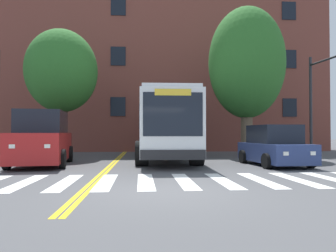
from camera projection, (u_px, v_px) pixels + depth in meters
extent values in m
plane|color=#4C4C4F|center=(165.00, 191.00, 7.74)|extent=(120.00, 120.00, 0.00)
cube|color=white|center=(24.00, 183.00, 9.04)|extent=(0.49, 3.24, 0.01)
cube|color=white|center=(66.00, 182.00, 9.14)|extent=(0.49, 3.24, 0.01)
cube|color=white|center=(106.00, 182.00, 9.23)|extent=(0.49, 3.24, 0.01)
cube|color=white|center=(146.00, 181.00, 9.32)|extent=(0.49, 3.24, 0.01)
cube|color=white|center=(185.00, 181.00, 9.42)|extent=(0.49, 3.24, 0.01)
cube|color=white|center=(223.00, 180.00, 9.51)|extent=(0.49, 3.24, 0.01)
cube|color=white|center=(260.00, 180.00, 9.61)|extent=(0.49, 3.24, 0.01)
cube|color=white|center=(297.00, 179.00, 9.70)|extent=(0.49, 3.24, 0.01)
cube|color=white|center=(332.00, 179.00, 9.79)|extent=(0.49, 3.24, 0.01)
cube|color=gold|center=(123.00, 153.00, 23.18)|extent=(0.12, 36.00, 0.01)
cube|color=gold|center=(126.00, 153.00, 23.19)|extent=(0.12, 36.00, 0.01)
cube|color=white|center=(165.00, 126.00, 17.08)|extent=(2.53, 10.61, 2.65)
cube|color=black|center=(188.00, 121.00, 17.16)|extent=(0.14, 9.73, 0.96)
cube|color=black|center=(142.00, 121.00, 17.02)|extent=(0.14, 9.73, 0.96)
cube|color=black|center=(173.00, 114.00, 11.80)|extent=(2.17, 0.05, 1.59)
cube|color=yellow|center=(173.00, 92.00, 11.81)|extent=(1.32, 0.05, 0.24)
cube|color=#232326|center=(173.00, 155.00, 11.74)|extent=(2.36, 0.13, 0.36)
cube|color=silver|center=(165.00, 99.00, 17.11)|extent=(2.38, 10.18, 0.16)
cylinder|color=black|center=(196.00, 153.00, 13.85)|extent=(0.57, 1.07, 1.06)
cylinder|color=black|center=(142.00, 153.00, 13.72)|extent=(0.57, 1.07, 1.06)
cylinder|color=black|center=(182.00, 147.00, 19.50)|extent=(0.57, 1.07, 1.06)
cylinder|color=black|center=(144.00, 147.00, 19.36)|extent=(0.57, 1.07, 1.06)
cube|color=#AD1E1E|center=(42.00, 147.00, 14.02)|extent=(2.58, 5.24, 1.18)
cube|color=black|center=(43.00, 122.00, 14.09)|extent=(2.15, 3.32, 0.94)
cube|color=white|center=(47.00, 146.00, 11.66)|extent=(0.20, 0.07, 0.14)
cube|color=white|center=(12.00, 146.00, 11.42)|extent=(0.20, 0.07, 0.14)
cylinder|color=black|center=(62.00, 159.00, 12.68)|extent=(0.32, 0.78, 0.76)
cylinder|color=black|center=(7.00, 160.00, 12.29)|extent=(0.32, 0.78, 0.76)
cylinder|color=black|center=(70.00, 154.00, 15.74)|extent=(0.32, 0.78, 0.76)
cylinder|color=black|center=(26.00, 154.00, 15.34)|extent=(0.32, 0.78, 0.76)
cube|color=navy|center=(274.00, 152.00, 13.96)|extent=(2.09, 4.03, 0.78)
cube|color=black|center=(274.00, 134.00, 14.01)|extent=(1.78, 2.27, 0.78)
cube|color=white|center=(313.00, 153.00, 12.09)|extent=(0.20, 0.06, 0.14)
cube|color=white|center=(286.00, 154.00, 11.93)|extent=(0.20, 0.06, 0.14)
cylinder|color=black|center=(311.00, 160.00, 12.90)|extent=(0.27, 0.62, 0.60)
cylinder|color=black|center=(267.00, 161.00, 12.62)|extent=(0.27, 0.62, 0.60)
cylinder|color=black|center=(280.00, 156.00, 15.29)|extent=(0.27, 0.62, 0.60)
cylinder|color=black|center=(243.00, 157.00, 15.01)|extent=(0.27, 0.62, 0.60)
cylinder|color=#28282D|center=(311.00, 107.00, 18.60)|extent=(0.16, 0.16, 5.71)
cylinder|color=#28282D|center=(333.00, 57.00, 16.74)|extent=(0.50, 3.88, 0.11)
cylinder|color=brown|center=(247.00, 133.00, 19.29)|extent=(0.68, 0.68, 2.75)
ellipsoid|color=#2D6B28|center=(246.00, 63.00, 19.38)|extent=(4.94, 5.02, 6.60)
cylinder|color=#4C3D2D|center=(61.00, 131.00, 18.83)|extent=(0.69, 0.69, 2.95)
ellipsoid|color=#2D6B28|center=(62.00, 71.00, 18.91)|extent=(4.47, 4.75, 4.78)
cube|color=brown|center=(121.00, 70.00, 27.25)|extent=(32.54, 6.24, 13.33)
cube|color=black|center=(118.00, 107.00, 24.03)|extent=(1.10, 0.06, 1.40)
cube|color=black|center=(290.00, 108.00, 24.97)|extent=(1.10, 0.06, 1.40)
cube|color=black|center=(118.00, 56.00, 24.12)|extent=(1.10, 0.06, 1.40)
cube|color=black|center=(289.00, 59.00, 25.05)|extent=(1.10, 0.06, 1.40)
cube|color=black|center=(118.00, 6.00, 24.20)|extent=(1.10, 0.06, 1.40)
cube|color=black|center=(289.00, 11.00, 25.13)|extent=(1.10, 0.06, 1.40)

